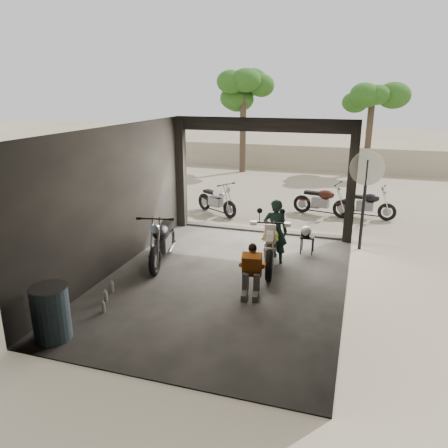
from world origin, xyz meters
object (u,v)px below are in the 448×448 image
Objects in this scene: outside_bike_c at (367,202)px; helmet at (306,231)px; left_bike at (162,237)px; oil_drum at (51,314)px; rider at (275,232)px; mechanic at (251,272)px; outside_bike_a at (217,198)px; stool at (307,239)px; main_bike at (271,241)px; outside_bike_b at (322,199)px; sign_post at (366,184)px.

helmet is (-1.43, -3.70, 0.06)m from outside_bike_c.
left_bike reaches higher than outside_bike_c.
rider is at bearing 57.00° from oil_drum.
oil_drum is (-2.70, -2.50, -0.04)m from mechanic.
outside_bike_a reaches higher than stool.
main_bike is 2.08× the size of oil_drum.
left_bike is 1.20× the size of rider.
oil_drum is at bearing 170.15° from outside_bike_b.
rider is 5.17m from oil_drum.
main_bike is 1.37m from stool.
rider is 1.85m from mechanic.
mechanic reaches higher than helmet.
stool is at bearing 15.37° from left_bike.
rider reaches higher than mechanic.
helmet is at bearing 167.30° from outside_bike_c.
left_bike is at bearing 10.27° from rider.
main_bike is 1.16× the size of outside_bike_b.
outside_bike_b is at bearing -43.80° from outside_bike_a.
sign_post is at bearing -144.91° from outside_bike_b.
outside_bike_a is 0.97× the size of outside_bike_b.
outside_bike_a is 4.24m from helmet.
outside_bike_c is at bearing 69.40° from stool.
helmet is 0.31× the size of oil_drum.
mechanic is 1.09× the size of oil_drum.
helmet is (0.65, 1.13, -0.05)m from main_bike.
main_bike reaches higher than outside_bike_c.
left_bike is 0.74× the size of sign_post.
left_bike is 1.85× the size of mechanic.
outside_bike_a is 5.95m from mechanic.
outside_bike_a is (-0.11, 4.33, -0.09)m from left_bike.
oil_drum is at bearing -115.69° from sign_post.
sign_post reaches higher than helmet.
outside_bike_b is 4.49m from rider.
outside_bike_c is 5.51× the size of helmet.
main_bike is 4.88m from oil_drum.
helmet is at bearing 15.38° from left_bike.
outside_bike_c is 4.96m from rider.
mechanic is at bearing -105.95° from stool.
main_bike reaches higher than stool.
oil_drum is at bearing -134.11° from main_bike.
main_bike is at bearing -121.19° from stool.
sign_post reaches higher than rider.
outside_bike_c is 10.09m from oil_drum.
rider is (0.04, 0.31, 0.13)m from main_bike.
rider is at bearing 164.15° from outside_bike_c.
outside_bike_a reaches higher than helmet.
rider reaches higher than left_bike.
outside_bike_c is (2.08, 4.83, -0.11)m from main_bike.
sign_post reaches higher than oil_drum.
sign_post is at bearing 7.95° from helmet.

